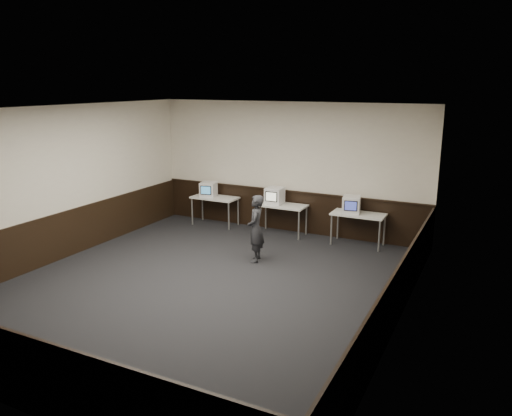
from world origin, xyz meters
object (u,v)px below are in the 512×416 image
at_px(person, 256,229).
at_px(desk_center, 282,207).
at_px(desk_right, 358,216).
at_px(emac_left, 208,189).
at_px(emac_center, 275,196).
at_px(emac_right, 351,205).
at_px(desk_left, 215,200).

bearing_deg(person, desk_center, 170.06).
relative_size(desk_right, emac_left, 2.52).
bearing_deg(desk_right, emac_center, 179.88).
distance_m(desk_center, emac_left, 2.08).
bearing_deg(emac_left, desk_center, -11.15).
xyz_separation_m(desk_right, emac_center, (-2.10, 0.00, 0.27)).
xyz_separation_m(desk_center, emac_right, (1.73, -0.03, 0.27)).
xyz_separation_m(desk_left, desk_right, (3.80, 0.00, 0.00)).
xyz_separation_m(desk_left, desk_center, (1.90, 0.00, 0.00)).
relative_size(emac_center, person, 0.32).
height_order(desk_left, emac_center, emac_center).
height_order(emac_center, emac_right, emac_center).
height_order(desk_right, emac_right, emac_right).
bearing_deg(desk_center, desk_left, 180.00).
bearing_deg(desk_left, emac_right, -0.45).
distance_m(emac_center, emac_right, 1.93).
relative_size(emac_left, emac_center, 1.06).
bearing_deg(person, emac_center, 175.51).
xyz_separation_m(desk_center, emac_center, (-0.20, 0.00, 0.27)).
bearing_deg(person, desk_left, -150.27).
bearing_deg(emac_right, desk_right, -1.21).
xyz_separation_m(desk_left, person, (2.18, -1.99, 0.03)).
bearing_deg(desk_right, person, -129.23).
distance_m(desk_left, person, 2.95).
height_order(desk_left, emac_left, emac_left).
height_order(desk_right, emac_left, emac_left).
distance_m(desk_right, person, 2.57).
height_order(emac_left, emac_center, emac_center).
relative_size(desk_left, emac_left, 2.52).
height_order(desk_right, person, person).
relative_size(desk_left, emac_right, 2.52).
bearing_deg(desk_left, emac_left, -164.95).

